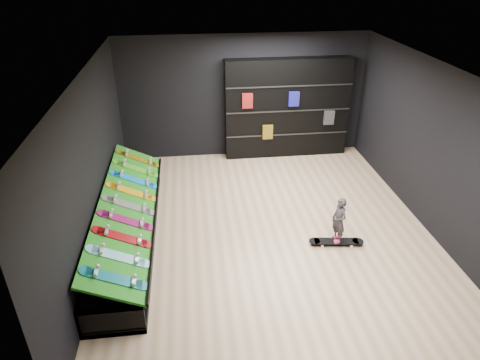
{
  "coord_description": "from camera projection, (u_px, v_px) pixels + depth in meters",
  "views": [
    {
      "loc": [
        -1.34,
        -6.55,
        4.69
      ],
      "look_at": [
        -0.5,
        0.2,
        1.0
      ],
      "focal_mm": 32.0,
      "sensor_mm": 36.0,
      "label": 1
    }
  ],
  "objects": [
    {
      "name": "wall_left",
      "position": [
        92.0,
        168.0,
        7.06
      ],
      "size": [
        0.02,
        7.0,
        3.0
      ],
      "primitive_type": "cube",
      "color": "black",
      "rests_on": "ground"
    },
    {
      "name": "display_board_4",
      "position": [
        129.0,
        205.0,
        7.48
      ],
      "size": [
        0.93,
        0.22,
        0.5
      ],
      "primitive_type": null,
      "rotation": [
        0.0,
        0.44,
        0.0
      ],
      "color": "black",
      "rests_on": "turf_ramp"
    },
    {
      "name": "wall_front",
      "position": [
        334.0,
        306.0,
        4.33
      ],
      "size": [
        6.0,
        0.02,
        3.0
      ],
      "primitive_type": "cube",
      "color": "black",
      "rests_on": "ground"
    },
    {
      "name": "ceiling",
      "position": [
        273.0,
        72.0,
        6.67
      ],
      "size": [
        6.0,
        7.0,
        0.01
      ],
      "primitive_type": "cube",
      "color": "white",
      "rests_on": "ground"
    },
    {
      "name": "turf_ramp",
      "position": [
        128.0,
        207.0,
        7.49
      ],
      "size": [
        0.92,
        4.5,
        0.46
      ],
      "primitive_type": "cube",
      "rotation": [
        0.0,
        0.44,
        0.0
      ],
      "color": "#166910",
      "rests_on": "display_rack"
    },
    {
      "name": "child",
      "position": [
        338.0,
        229.0,
        7.52
      ],
      "size": [
        0.19,
        0.23,
        0.52
      ],
      "primitive_type": "imported",
      "rotation": [
        0.0,
        0.0,
        -1.27
      ],
      "color": "black",
      "rests_on": "floor_skateboard"
    },
    {
      "name": "wall_back",
      "position": [
        244.0,
        97.0,
        10.44
      ],
      "size": [
        6.0,
        0.02,
        3.0
      ],
      "primitive_type": "cube",
      "color": "black",
      "rests_on": "ground"
    },
    {
      "name": "display_board_7",
      "position": [
        136.0,
        169.0,
        8.72
      ],
      "size": [
        0.93,
        0.22,
        0.5
      ],
      "primitive_type": null,
      "rotation": [
        0.0,
        0.44,
        0.0
      ],
      "color": "green",
      "rests_on": "turf_ramp"
    },
    {
      "name": "display_board_0",
      "position": [
        114.0,
        278.0,
        5.82
      ],
      "size": [
        0.93,
        0.22,
        0.5
      ],
      "primitive_type": null,
      "rotation": [
        0.0,
        0.44,
        0.0
      ],
      "color": "#0C8C99",
      "rests_on": "turf_ramp"
    },
    {
      "name": "floor_skateboard",
      "position": [
        336.0,
        243.0,
        7.67
      ],
      "size": [
        1.0,
        0.34,
        0.09
      ],
      "primitive_type": null,
      "rotation": [
        0.0,
        0.0,
        -0.13
      ],
      "color": "black",
      "rests_on": "ground"
    },
    {
      "name": "display_board_6",
      "position": [
        134.0,
        180.0,
        8.31
      ],
      "size": [
        0.93,
        0.22,
        0.5
      ],
      "primitive_type": null,
      "rotation": [
        0.0,
        0.44,
        0.0
      ],
      "color": "blue",
      "rests_on": "turf_ramp"
    },
    {
      "name": "display_board_1",
      "position": [
        119.0,
        256.0,
        6.23
      ],
      "size": [
        0.93,
        0.22,
        0.5
      ],
      "primitive_type": null,
      "rotation": [
        0.0,
        0.44,
        0.0
      ],
      "color": "#0CB2E5",
      "rests_on": "turf_ramp"
    },
    {
      "name": "floor",
      "position": [
        267.0,
        230.0,
        8.1
      ],
      "size": [
        6.0,
        7.0,
        0.01
      ],
      "primitive_type": "cube",
      "color": "#D1B18D",
      "rests_on": "ground"
    },
    {
      "name": "display_board_2",
      "position": [
        123.0,
        237.0,
        6.65
      ],
      "size": [
        0.93,
        0.22,
        0.5
      ],
      "primitive_type": null,
      "rotation": [
        0.0,
        0.44,
        0.0
      ],
      "color": "red",
      "rests_on": "turf_ramp"
    },
    {
      "name": "wall_right",
      "position": [
        434.0,
        150.0,
        7.71
      ],
      "size": [
        0.02,
        7.0,
        3.0
      ],
      "primitive_type": "cube",
      "color": "black",
      "rests_on": "ground"
    },
    {
      "name": "display_board_3",
      "position": [
        126.0,
        220.0,
        7.06
      ],
      "size": [
        0.93,
        0.22,
        0.5
      ],
      "primitive_type": null,
      "rotation": [
        0.0,
        0.44,
        0.0
      ],
      "color": "#E5198C",
      "rests_on": "turf_ramp"
    },
    {
      "name": "display_rack",
      "position": [
        129.0,
        228.0,
        7.7
      ],
      "size": [
        0.9,
        4.5,
        0.5
      ],
      "primitive_type": null,
      "color": "black",
      "rests_on": "ground"
    },
    {
      "name": "display_board_8",
      "position": [
        138.0,
        159.0,
        9.13
      ],
      "size": [
        0.93,
        0.22,
        0.5
      ],
      "primitive_type": null,
      "rotation": [
        0.0,
        0.44,
        0.0
      ],
      "color": "yellow",
      "rests_on": "turf_ramp"
    },
    {
      "name": "back_shelving",
      "position": [
        287.0,
        108.0,
        10.53
      ],
      "size": [
        3.06,
        0.36,
        2.45
      ],
      "primitive_type": "cube",
      "color": "black",
      "rests_on": "ground"
    },
    {
      "name": "display_board_5",
      "position": [
        132.0,
        192.0,
        7.89
      ],
      "size": [
        0.93,
        0.22,
        0.5
      ],
      "primitive_type": null,
      "rotation": [
        0.0,
        0.44,
        0.0
      ],
      "color": "orange",
      "rests_on": "turf_ramp"
    }
  ]
}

